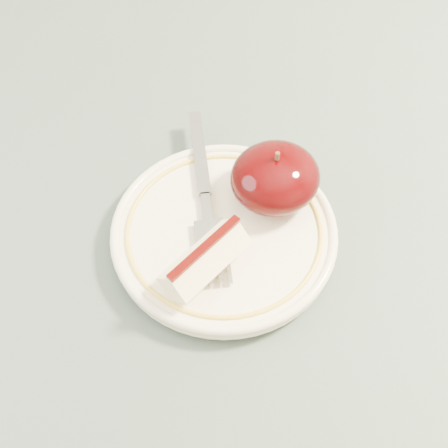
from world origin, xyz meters
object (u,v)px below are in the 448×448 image
fork (205,196)px  plate (224,233)px  table (243,253)px  apple_half (275,178)px

fork → plate: bearing=-160.9°
table → fork: fork is taller
table → apple_half: size_ratio=10.90×
plate → apple_half: size_ratio=2.48×
plate → apple_half: bearing=11.0°
plate → apple_half: apple_half is taller
fork → apple_half: bearing=-92.8°
apple_half → fork: bearing=154.0°
plate → fork: size_ratio=1.06×
plate → fork: bearing=85.9°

